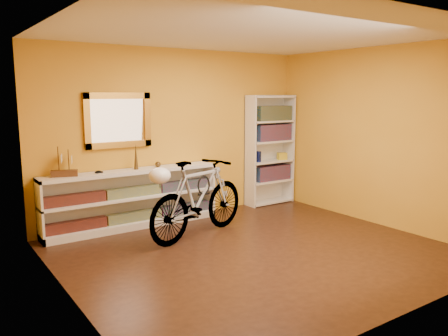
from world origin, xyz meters
TOP-DOWN VIEW (x-y plane):
  - floor at (0.00, 0.00)m, footprint 4.50×4.00m
  - ceiling at (0.00, 0.00)m, footprint 4.50×4.00m
  - back_wall at (0.00, 2.00)m, footprint 4.50×0.01m
  - left_wall at (-2.25, 0.00)m, footprint 0.01×4.00m
  - right_wall at (2.25, 0.00)m, footprint 0.01×4.00m
  - gilt_mirror at (-0.95, 1.97)m, footprint 0.98×0.06m
  - wall_socket at (0.90, 1.99)m, footprint 0.09×0.02m
  - console_unit at (-0.83, 1.81)m, footprint 2.60×0.35m
  - cd_row_lower at (-0.83, 1.79)m, footprint 2.50×0.13m
  - cd_row_upper at (-0.83, 1.79)m, footprint 2.50×0.13m
  - model_ship at (-1.77, 1.81)m, footprint 0.36×0.22m
  - toy_car at (-1.31, 1.81)m, footprint 0.00×0.00m
  - bronze_ornament at (-0.76, 1.81)m, footprint 0.06×0.06m
  - decorative_orb at (-0.42, 1.81)m, footprint 0.08×0.08m
  - bookcase at (1.75, 1.84)m, footprint 0.90×0.30m
  - book_row_a at (1.80, 1.84)m, footprint 0.70×0.22m
  - book_row_b at (1.80, 1.84)m, footprint 0.70×0.22m
  - book_row_c at (1.80, 1.84)m, footprint 0.70×0.22m
  - travel_mug at (1.49, 1.82)m, footprint 0.08×0.08m
  - red_tin at (1.55, 1.87)m, footprint 0.15×0.15m
  - yellow_bag at (2.00, 1.80)m, footprint 0.18×0.15m
  - bicycle at (-0.26, 0.92)m, footprint 0.96×1.87m
  - helmet at (-0.93, 0.73)m, footprint 0.27×0.26m
  - u_lock at (-0.16, 0.95)m, footprint 0.20×0.02m

SIDE VIEW (x-z plane):
  - floor at x=0.00m, z-range -0.01..0.00m
  - cd_row_lower at x=-0.83m, z-range 0.10..0.24m
  - wall_socket at x=0.90m, z-range 0.21..0.29m
  - console_unit at x=-0.83m, z-range 0.00..0.85m
  - bicycle at x=-0.26m, z-range 0.00..1.07m
  - cd_row_upper at x=-0.83m, z-range 0.47..0.60m
  - book_row_a at x=1.80m, z-range 0.42..0.68m
  - u_lock at x=-0.16m, z-range 0.60..0.79m
  - yellow_bag at x=2.00m, z-range 0.77..0.89m
  - toy_car at x=-1.31m, z-range 0.85..0.85m
  - travel_mug at x=1.49m, z-range 0.77..0.95m
  - decorative_orb at x=-0.42m, z-range 0.85..0.93m
  - helmet at x=-0.93m, z-range 0.84..1.04m
  - bookcase at x=1.75m, z-range 0.00..1.90m
  - bronze_ornament at x=-0.76m, z-range 0.85..1.23m
  - model_ship at x=-1.77m, z-range 0.85..1.25m
  - book_row_b at x=1.80m, z-range 1.11..1.40m
  - back_wall at x=0.00m, z-range 0.00..2.60m
  - left_wall at x=-2.25m, z-range 0.00..2.60m
  - right_wall at x=2.25m, z-range 0.00..2.60m
  - red_tin at x=1.55m, z-range 1.46..1.62m
  - gilt_mirror at x=-0.95m, z-range 1.16..1.94m
  - book_row_c at x=1.80m, z-range 1.46..1.71m
  - ceiling at x=0.00m, z-range 2.60..2.61m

